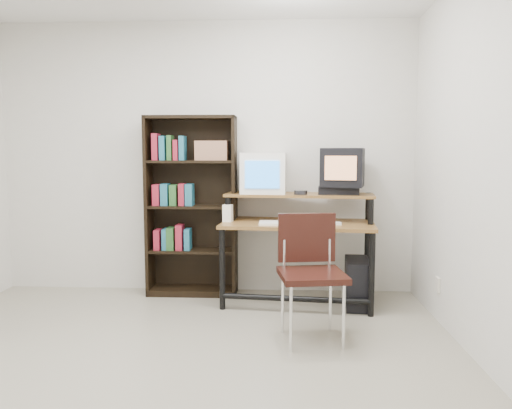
{
  "coord_description": "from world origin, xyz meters",
  "views": [
    {
      "loc": [
        0.72,
        -2.83,
        1.36
      ],
      "look_at": [
        0.53,
        1.1,
        0.95
      ],
      "focal_mm": 35.0,
      "sensor_mm": 36.0,
      "label": 1
    }
  ],
  "objects_px": {
    "crt_tv": "(343,167)",
    "bookshelf": "(192,203)",
    "computer_desk": "(298,226)",
    "pc_tower": "(357,283)",
    "school_chair": "(310,262)",
    "crt_monitor": "(264,174)"
  },
  "relations": [
    {
      "from": "crt_tv",
      "to": "bookshelf",
      "type": "distance_m",
      "value": 1.45
    },
    {
      "from": "computer_desk",
      "to": "bookshelf",
      "type": "distance_m",
      "value": 1.05
    },
    {
      "from": "crt_tv",
      "to": "pc_tower",
      "type": "xyz_separation_m",
      "value": [
        0.12,
        -0.19,
        -1.01
      ]
    },
    {
      "from": "computer_desk",
      "to": "school_chair",
      "type": "bearing_deg",
      "value": -80.53
    },
    {
      "from": "crt_tv",
      "to": "bookshelf",
      "type": "height_order",
      "value": "bookshelf"
    },
    {
      "from": "crt_monitor",
      "to": "bookshelf",
      "type": "distance_m",
      "value": 0.75
    },
    {
      "from": "crt_monitor",
      "to": "pc_tower",
      "type": "bearing_deg",
      "value": -16.45
    },
    {
      "from": "crt_monitor",
      "to": "pc_tower",
      "type": "height_order",
      "value": "crt_monitor"
    },
    {
      "from": "computer_desk",
      "to": "pc_tower",
      "type": "height_order",
      "value": "computer_desk"
    },
    {
      "from": "crt_monitor",
      "to": "bookshelf",
      "type": "height_order",
      "value": "bookshelf"
    },
    {
      "from": "crt_tv",
      "to": "crt_monitor",
      "type": "bearing_deg",
      "value": -173.85
    },
    {
      "from": "crt_tv",
      "to": "school_chair",
      "type": "distance_m",
      "value": 1.21
    },
    {
      "from": "bookshelf",
      "to": "school_chair",
      "type": "bearing_deg",
      "value": -46.29
    },
    {
      "from": "crt_monitor",
      "to": "school_chair",
      "type": "bearing_deg",
      "value": -68.49
    },
    {
      "from": "crt_monitor",
      "to": "crt_tv",
      "type": "xyz_separation_m",
      "value": [
        0.72,
        -0.08,
        0.06
      ]
    },
    {
      "from": "computer_desk",
      "to": "school_chair",
      "type": "height_order",
      "value": "computer_desk"
    },
    {
      "from": "pc_tower",
      "to": "school_chair",
      "type": "relative_size",
      "value": 0.5
    },
    {
      "from": "crt_monitor",
      "to": "pc_tower",
      "type": "relative_size",
      "value": 0.95
    },
    {
      "from": "crt_monitor",
      "to": "computer_desk",
      "type": "bearing_deg",
      "value": -25.38
    },
    {
      "from": "crt_monitor",
      "to": "bookshelf",
      "type": "bearing_deg",
      "value": 176.12
    },
    {
      "from": "pc_tower",
      "to": "bookshelf",
      "type": "height_order",
      "value": "bookshelf"
    },
    {
      "from": "pc_tower",
      "to": "bookshelf",
      "type": "distance_m",
      "value": 1.7
    }
  ]
}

